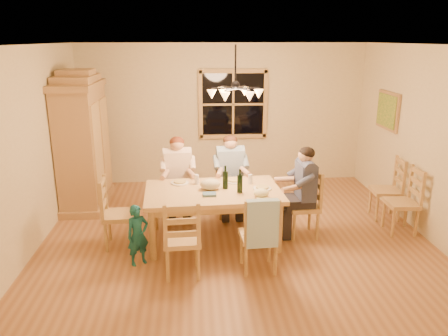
{
  "coord_description": "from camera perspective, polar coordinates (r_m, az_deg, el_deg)",
  "views": [
    {
      "loc": [
        -0.58,
        -5.93,
        2.78
      ],
      "look_at": [
        -0.15,
        0.1,
        0.98
      ],
      "focal_mm": 35.0,
      "sensor_mm": 36.0,
      "label": 1
    }
  ],
  "objects": [
    {
      "name": "adult_slate_man",
      "position": [
        6.28,
        10.45,
        -1.67
      ],
      "size": [
        0.44,
        0.41,
        0.87
      ],
      "rotation": [
        0.0,
        0.0,
        1.62
      ],
      "color": "#414969",
      "rests_on": "floor"
    },
    {
      "name": "window",
      "position": [
        8.52,
        1.19,
        8.32
      ],
      "size": [
        1.3,
        0.06,
        1.3
      ],
      "color": "black",
      "rests_on": "wall_back"
    },
    {
      "name": "wine_glass_b",
      "position": [
        6.3,
        3.44,
        -1.46
      ],
      "size": [
        0.06,
        0.06,
        0.14
      ],
      "primitive_type": "cylinder",
      "color": "silver",
      "rests_on": "dining_table"
    },
    {
      "name": "armoire",
      "position": [
        7.69,
        -17.88,
        2.85
      ],
      "size": [
        0.66,
        1.4,
        2.3
      ],
      "color": "olive",
      "rests_on": "floor"
    },
    {
      "name": "ceiling",
      "position": [
        5.96,
        1.53,
        15.84
      ],
      "size": [
        5.5,
        5.0,
        0.02
      ],
      "primitive_type": "cube",
      "color": "white",
      "rests_on": "wall_back"
    },
    {
      "name": "wine_bottle_b",
      "position": [
        5.9,
        2.09,
        -1.71
      ],
      "size": [
        0.08,
        0.08,
        0.33
      ],
      "primitive_type": "cylinder",
      "color": "black",
      "rests_on": "dining_table"
    },
    {
      "name": "plate_slate",
      "position": [
        6.11,
        5.01,
        -2.67
      ],
      "size": [
        0.26,
        0.26,
        0.02
      ],
      "primitive_type": "cylinder",
      "color": "white",
      "rests_on": "dining_table"
    },
    {
      "name": "wine_glass_a",
      "position": [
        6.29,
        -3.59,
        -1.49
      ],
      "size": [
        0.06,
        0.06,
        0.14
      ],
      "primitive_type": "cylinder",
      "color": "silver",
      "rests_on": "dining_table"
    },
    {
      "name": "towel",
      "position": [
        5.15,
        5.02,
        -7.26
      ],
      "size": [
        0.38,
        0.12,
        0.58
      ],
      "primitive_type": "cube",
      "rotation": [
        0.0,
        0.0,
        0.05
      ],
      "color": "#9CC3D4",
      "rests_on": "chair_near_right"
    },
    {
      "name": "dining_table",
      "position": [
        6.08,
        -1.42,
        -3.78
      ],
      "size": [
        1.93,
        1.24,
        0.76
      ],
      "rotation": [
        0.0,
        0.0,
        0.05
      ],
      "color": "tan",
      "rests_on": "floor"
    },
    {
      "name": "chair_near_right",
      "position": [
        5.49,
        4.49,
        -10.26
      ],
      "size": [
        0.46,
        0.44,
        0.99
      ],
      "rotation": [
        0.0,
        0.0,
        0.05
      ],
      "color": "#AF854D",
      "rests_on": "floor"
    },
    {
      "name": "chair_far_left",
      "position": [
        7.01,
        -5.94,
        -4.17
      ],
      "size": [
        0.46,
        0.44,
        0.99
      ],
      "rotation": [
        0.0,
        0.0,
        3.19
      ],
      "color": "#AF854D",
      "rests_on": "floor"
    },
    {
      "name": "chair_spare_back",
      "position": [
        7.44,
        20.25,
        -3.91
      ],
      "size": [
        0.46,
        0.48,
        0.99
      ],
      "rotation": [
        0.0,
        0.0,
        1.47
      ],
      "color": "#AF854D",
      "rests_on": "floor"
    },
    {
      "name": "chair_end_right",
      "position": [
        6.46,
        10.2,
        -6.2
      ],
      "size": [
        0.44,
        0.46,
        0.99
      ],
      "rotation": [
        0.0,
        0.0,
        1.62
      ],
      "color": "#AF854D",
      "rests_on": "floor"
    },
    {
      "name": "plate_woman",
      "position": [
        6.35,
        -5.79,
        -1.94
      ],
      "size": [
        0.26,
        0.26,
        0.02
      ],
      "primitive_type": "cylinder",
      "color": "white",
      "rests_on": "dining_table"
    },
    {
      "name": "painting",
      "position": [
        7.94,
        20.59,
        7.02
      ],
      "size": [
        0.06,
        0.78,
        0.64
      ],
      "color": "olive",
      "rests_on": "wall_right"
    },
    {
      "name": "napkin",
      "position": [
        5.85,
        -1.93,
        -3.45
      ],
      "size": [
        0.19,
        0.15,
        0.03
      ],
      "primitive_type": "cube",
      "rotation": [
        0.0,
        0.0,
        0.05
      ],
      "color": "#486A84",
      "rests_on": "dining_table"
    },
    {
      "name": "chair_near_left",
      "position": [
        5.39,
        -5.46,
        -10.81
      ],
      "size": [
        0.46,
        0.44,
        0.99
      ],
      "rotation": [
        0.0,
        0.0,
        0.05
      ],
      "color": "#AF854D",
      "rests_on": "floor"
    },
    {
      "name": "wall_left",
      "position": [
        6.47,
        -23.6,
        2.45
      ],
      "size": [
        0.02,
        5.0,
        2.7
      ],
      "primitive_type": "cube",
      "color": "beige",
      "rests_on": "floor"
    },
    {
      "name": "chandelier",
      "position": [
        6.0,
        1.49,
        9.89
      ],
      "size": [
        0.77,
        0.68,
        0.71
      ],
      "color": "black",
      "rests_on": "ceiling"
    },
    {
      "name": "wall_back",
      "position": [
        8.57,
        -0.18,
        7.02
      ],
      "size": [
        5.5,
        0.02,
        2.7
      ],
      "primitive_type": "cube",
      "color": "beige",
      "rests_on": "floor"
    },
    {
      "name": "plate_plaid",
      "position": [
        6.38,
        1.29,
        -1.75
      ],
      "size": [
        0.26,
        0.26,
        0.02
      ],
      "primitive_type": "cylinder",
      "color": "white",
      "rests_on": "dining_table"
    },
    {
      "name": "child",
      "position": [
        5.66,
        -11.19,
        -8.6
      ],
      "size": [
        0.35,
        0.31,
        0.8
      ],
      "primitive_type": "imported",
      "rotation": [
        0.0,
        0.0,
        0.53
      ],
      "color": "#175D69",
      "rests_on": "floor"
    },
    {
      "name": "chair_end_left",
      "position": [
        6.24,
        -13.44,
        -7.28
      ],
      "size": [
        0.44,
        0.46,
        0.99
      ],
      "rotation": [
        0.0,
        0.0,
        -1.52
      ],
      "color": "#AF854D",
      "rests_on": "floor"
    },
    {
      "name": "chair_far_right",
      "position": [
        7.07,
        0.82,
        -3.9
      ],
      "size": [
        0.46,
        0.44,
        0.99
      ],
      "rotation": [
        0.0,
        0.0,
        3.19
      ],
      "color": "#AF854D",
      "rests_on": "floor"
    },
    {
      "name": "cloth_bundle",
      "position": [
        6.05,
        -1.82,
        -2.14
      ],
      "size": [
        0.28,
        0.22,
        0.15
      ],
      "primitive_type": "ellipsoid",
      "color": "#BCB288",
      "rests_on": "dining_table"
    },
    {
      "name": "cap",
      "position": [
        5.8,
        4.87,
        -3.25
      ],
      "size": [
        0.2,
        0.2,
        0.11
      ],
      "primitive_type": "ellipsoid",
      "color": "beige",
      "rests_on": "dining_table"
    },
    {
      "name": "wine_bottle_a",
      "position": [
        6.06,
        0.18,
        -1.2
      ],
      "size": [
        0.08,
        0.08,
        0.33
      ],
      "primitive_type": "cylinder",
      "color": "black",
      "rests_on": "dining_table"
    },
    {
      "name": "wall_right",
      "position": [
        6.95,
        24.66,
        3.22
      ],
      "size": [
        0.02,
        5.0,
        2.7
      ],
      "primitive_type": "cube",
      "color": "beige",
      "rests_on": "floor"
    },
    {
      "name": "adult_woman",
      "position": [
        6.84,
        -6.07,
        0.05
      ],
      "size": [
        0.41,
        0.44,
        0.87
      ],
      "rotation": [
        0.0,
        0.0,
        3.19
      ],
      "color": "beige",
      "rests_on": "floor"
    },
    {
      "name": "floor",
      "position": [
        6.58,
        1.35,
        -8.39
      ],
      "size": [
        5.5,
        5.5,
        0.0
      ],
      "primitive_type": "plane",
      "color": "#986137",
      "rests_on": "ground"
    },
    {
      "name": "chair_spare_front",
      "position": [
        6.99,
        22.02,
        -5.43
      ],
      "size": [
        0.44,
        0.46,
        0.99
      ],
      "rotation": [
        0.0,
        0.0,
        1.53
      ],
      "color": "#AF854D",
      "rests_on": "floor"
    },
    {
      "name": "adult_plaid_man",
      "position": [
        6.9,
        0.84,
        0.29
      ],
      "size": [
        0.41,
        0.44,
        0.87
      ],
      "rotation": [
        0.0,
        0.0,
        3.19
      ],
      "color": "#2E557F",
      "rests_on": "floor"
    }
  ]
}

